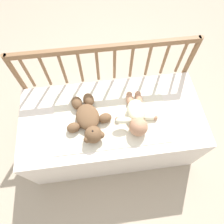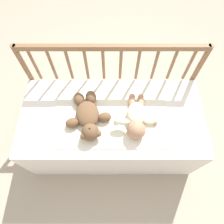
# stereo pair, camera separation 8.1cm
# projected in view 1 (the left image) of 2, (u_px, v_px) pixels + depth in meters

# --- Properties ---
(ground_plane) EXTENTS (12.00, 12.00, 0.00)m
(ground_plane) POSITION_uv_depth(u_px,v_px,m) (112.00, 140.00, 1.84)
(ground_plane) COLOR tan
(crib_mattress) EXTENTS (1.31, 0.62, 0.49)m
(crib_mattress) POSITION_uv_depth(u_px,v_px,m) (112.00, 129.00, 1.63)
(crib_mattress) COLOR white
(crib_mattress) RESTS_ON ground_plane
(crib_rail) EXTENTS (1.31, 0.04, 0.83)m
(crib_rail) POSITION_uv_depth(u_px,v_px,m) (106.00, 70.00, 1.48)
(crib_rail) COLOR brown
(crib_rail) RESTS_ON ground_plane
(blanket) EXTENTS (0.80, 0.48, 0.01)m
(blanket) POSITION_uv_depth(u_px,v_px,m) (111.00, 117.00, 1.40)
(blanket) COLOR silver
(blanket) RESTS_ON crib_mattress
(teddy_bear) EXTENTS (0.32, 0.39, 0.12)m
(teddy_bear) POSITION_uv_depth(u_px,v_px,m) (89.00, 119.00, 1.35)
(teddy_bear) COLOR brown
(teddy_bear) RESTS_ON crib_mattress
(baby) EXTENTS (0.30, 0.37, 0.12)m
(baby) POSITION_uv_depth(u_px,v_px,m) (137.00, 115.00, 1.36)
(baby) COLOR #EAEACC
(baby) RESTS_ON crib_mattress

